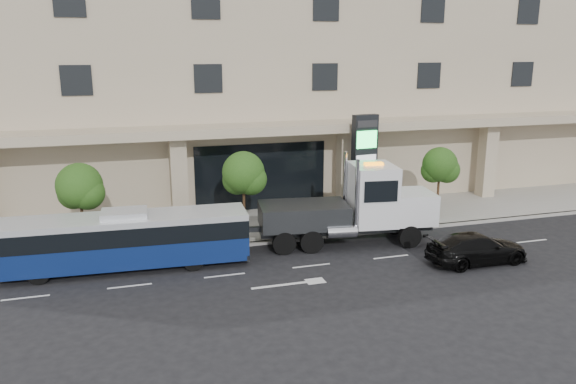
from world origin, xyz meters
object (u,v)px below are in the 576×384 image
at_px(tow_truck, 355,208).
at_px(black_sedan, 477,248).
at_px(signage_pylon, 364,165).
at_px(city_bus, 126,239).

height_order(tow_truck, black_sedan, tow_truck).
bearing_deg(black_sedan, signage_pylon, 13.76).
distance_m(black_sedan, signage_pylon, 8.76).
relative_size(tow_truck, signage_pylon, 1.71).
height_order(city_bus, black_sedan, city_bus).
bearing_deg(city_bus, signage_pylon, 20.86).
height_order(tow_truck, signage_pylon, signage_pylon).
bearing_deg(signage_pylon, tow_truck, -126.45).
bearing_deg(city_bus, black_sedan, -10.94).
relative_size(city_bus, tow_truck, 1.08).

